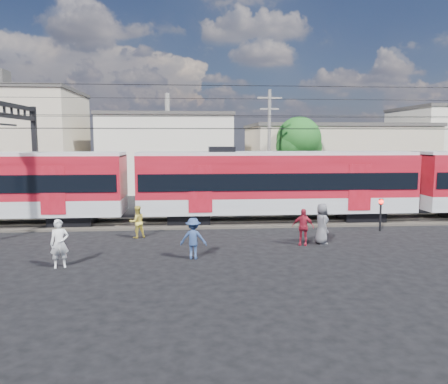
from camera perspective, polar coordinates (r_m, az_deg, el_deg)
The scene contains 17 objects.
ground at distance 17.82m, azimuth -4.64°, elevation -9.07°, with size 120.00×120.00×0.00m, color black.
track_bed at distance 25.59m, azimuth -4.65°, elevation -4.01°, with size 70.00×3.40×0.12m, color #2D2823.
rail_near at distance 24.83m, azimuth -4.65°, elevation -4.06°, with size 70.00×0.12×0.12m, color #59544C.
rail_far at distance 26.31m, azimuth -4.65°, elevation -3.44°, with size 70.00×0.12×0.12m, color #59544C.
commuter_train at distance 25.81m, azimuth 7.26°, elevation 1.31°, with size 50.30×3.08×4.17m.
catenary at distance 26.59m, azimuth -23.89°, elevation 6.84°, with size 70.00×9.30×7.52m.
building_midwest at distance 44.20m, azimuth -7.31°, elevation 5.25°, with size 12.24×12.24×7.30m.
building_mideast at distance 43.47m, azimuth 14.14°, elevation 4.41°, with size 16.32×10.20×6.30m.
building_east at distance 53.10m, azimuth 27.27°, elevation 5.35°, with size 10.20×10.20×8.30m.
utility_pole_mid at distance 32.68m, azimuth 5.91°, elevation 6.24°, with size 1.80×0.24×8.50m.
tree_near at distance 36.39m, azimuth 9.98°, elevation 6.44°, with size 3.82×3.64×6.72m.
pedestrian_a at distance 17.92m, azimuth -20.69°, elevation -6.32°, with size 0.68×0.45×1.87m, color silver.
pedestrian_b at distance 22.21m, azimuth -11.27°, elevation -3.83°, with size 0.79×0.61×1.62m, color gold.
pedestrian_c at distance 18.04m, azimuth -4.03°, elevation -6.07°, with size 1.10×0.63×1.70m, color navy.
pedestrian_d at distance 20.61m, azimuth 10.27°, elevation -4.51°, with size 1.00×0.42×1.71m, color maroon.
pedestrian_e at distance 21.00m, azimuth 12.65°, elevation -4.06°, with size 0.94×0.61×1.92m, color #4F4F54.
crossing_signal at distance 24.76m, azimuth 19.79°, elevation -2.06°, with size 0.25×0.25×1.75m.
Camera 1 is at (0.04, -17.13, 4.90)m, focal length 35.00 mm.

